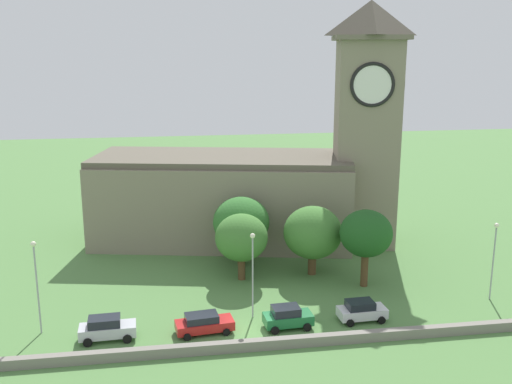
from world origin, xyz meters
TOP-DOWN VIEW (x-y plane):
  - ground_plane at (0.00, 15.00)m, footprint 200.00×200.00m
  - church at (4.32, 23.60)m, footprint 37.09×18.57m
  - quay_barrier at (0.00, -3.04)m, footprint 51.03×0.70m
  - car_silver at (-11.70, 0.42)m, footprint 4.50×2.24m
  - car_red at (-4.03, 0.36)m, footprint 4.87×2.62m
  - car_green at (2.87, 0.21)m, footprint 4.11×2.41m
  - car_white at (9.37, 0.55)m, footprint 4.14×2.30m
  - streetlamp_west_end at (-17.12, 2.37)m, footprint 0.44×0.44m
  - streetlamp_west_mid at (0.33, 2.61)m, footprint 0.44×0.44m
  - streetlamp_central at (22.56, 2.92)m, footprint 0.44×0.44m
  - tree_by_tower at (7.85, 11.58)m, footprint 5.96×5.96m
  - tree_riverside_west at (0.53, 11.31)m, footprint 5.24×5.24m
  - tree_riverside_east at (1.04, 15.27)m, footprint 5.95×5.95m
  - tree_churchyard at (12.10, 7.76)m, footprint 5.07×5.07m

SIDE VIEW (x-z plane):
  - ground_plane at x=0.00m, z-range 0.00..0.00m
  - quay_barrier at x=0.00m, z-range 0.00..0.81m
  - car_red at x=-4.03m, z-range 0.01..1.64m
  - car_white at x=9.37m, z-range 0.01..1.78m
  - car_green at x=2.87m, z-range 0.00..1.88m
  - car_silver at x=-11.70m, z-range 0.01..1.92m
  - tree_riverside_west at x=0.53m, z-range 0.99..7.75m
  - tree_by_tower at x=7.85m, z-range 0.87..8.02m
  - tree_riverside_east at x=1.04m, z-range 1.03..8.51m
  - streetlamp_central at x=22.56m, z-range 1.20..8.53m
  - streetlamp_west_mid at x=0.33m, z-range 1.21..8.78m
  - streetlamp_west_end at x=-17.12m, z-range 1.23..9.07m
  - tree_churchyard at x=12.10m, z-range 1.49..9.14m
  - church at x=4.32m, z-range -6.38..21.45m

